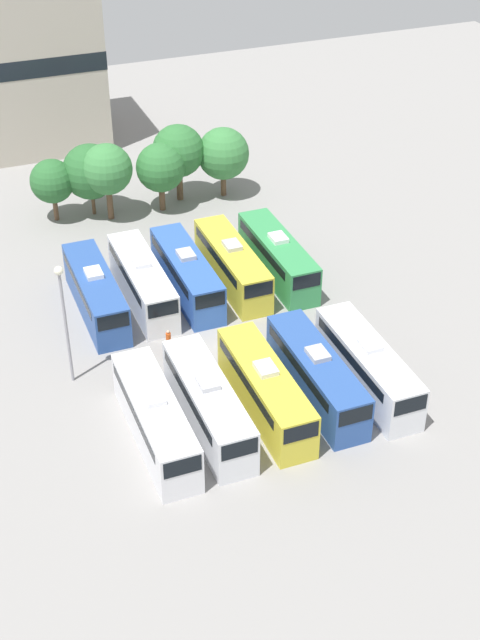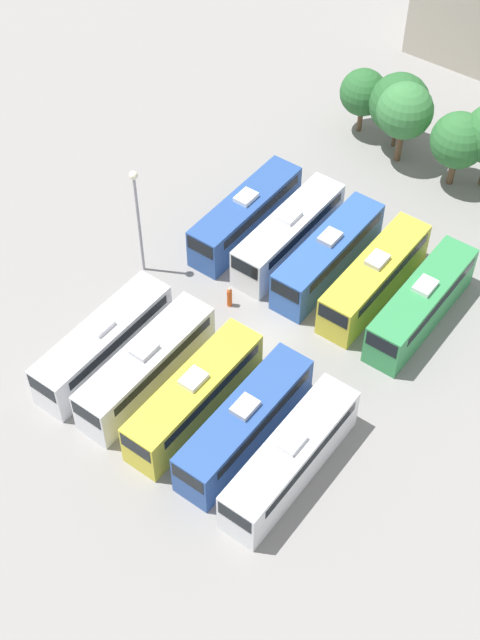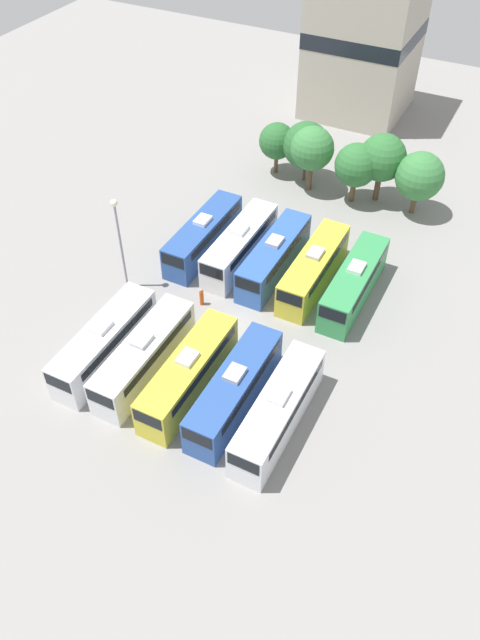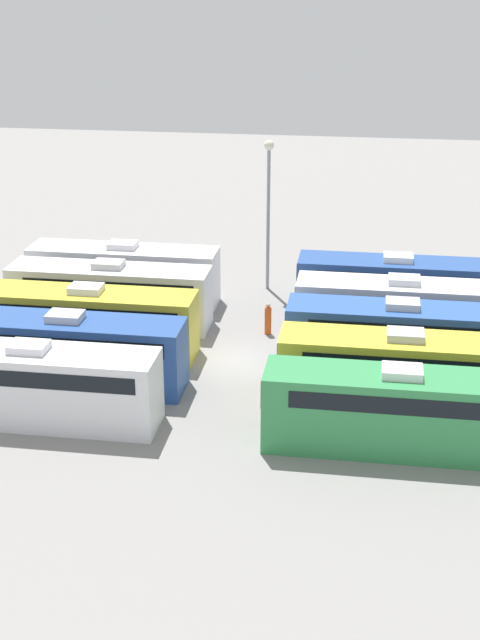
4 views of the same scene
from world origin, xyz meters
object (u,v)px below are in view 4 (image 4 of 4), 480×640
(bus_2, at_px, (89,320))
(bus_7, at_px, (401,336))
(bus_8, at_px, (404,370))
(bus_4, at_px, (33,383))
(bus_0, at_px, (125,273))
(bus_6, at_px, (403,310))
(bus_1, at_px, (111,293))
(bus_3, at_px, (68,350))
(bus_5, at_px, (397,286))
(worker_person, at_px, (268,320))
(light_pole, at_px, (269,192))
(bus_9, at_px, (400,409))

(bus_2, bearing_deg, bus_7, 90.65)
(bus_2, height_order, bus_7, same)
(bus_8, bearing_deg, bus_4, -76.72)
(bus_0, relative_size, bus_6, 1.00)
(bus_7, bearing_deg, bus_6, 177.64)
(bus_1, distance_m, bus_2, 3.90)
(bus_3, distance_m, bus_5, 18.78)
(bus_1, height_order, worker_person, bus_1)
(bus_8, bearing_deg, bus_5, -179.21)
(bus_6, relative_size, light_pole, 1.21)
(bus_0, relative_size, bus_7, 1.00)
(bus_2, xyz_separation_m, light_pole, (-10.98, 7.70, 4.20))
(bus_7, xyz_separation_m, bus_8, (3.81, 0.05, 0.00))
(bus_1, bearing_deg, light_pole, 132.57)
(bus_7, distance_m, light_pole, 13.94)
(bus_6, distance_m, light_pole, 11.53)
(light_pole, bearing_deg, bus_2, -35.03)
(bus_5, distance_m, bus_8, 11.03)
(bus_0, relative_size, bus_3, 1.00)
(bus_0, height_order, bus_3, same)
(bus_7, bearing_deg, bus_4, -64.31)
(bus_2, relative_size, bus_9, 1.00)
(bus_6, height_order, bus_8, same)
(bus_7, bearing_deg, worker_person, -118.17)
(bus_7, xyz_separation_m, worker_person, (-3.67, -6.85, -0.99))
(bus_1, height_order, bus_5, same)
(bus_0, bearing_deg, bus_2, 1.55)
(bus_2, distance_m, light_pole, 14.05)
(bus_3, height_order, bus_9, same)
(worker_person, bearing_deg, bus_7, 61.83)
(bus_5, bearing_deg, bus_7, 0.80)
(bus_5, xyz_separation_m, bus_8, (11.03, 0.15, 0.00))
(bus_0, bearing_deg, bus_8, 54.83)
(bus_7, bearing_deg, bus_9, -1.20)
(light_pole, bearing_deg, bus_5, 64.88)
(bus_0, distance_m, bus_4, 14.75)
(bus_0, bearing_deg, bus_9, 46.15)
(bus_6, xyz_separation_m, bus_9, (11.13, -0.30, 0.00))
(bus_0, bearing_deg, worker_person, 67.82)
(worker_person, xyz_separation_m, light_pole, (-7.14, -0.90, 5.19))
(bus_1, distance_m, bus_4, 11.22)
(bus_8, bearing_deg, bus_1, -115.91)
(bus_1, relative_size, bus_3, 1.00)
(bus_4, distance_m, bus_8, 16.06)
(bus_1, distance_m, bus_7, 15.89)
(bus_8, bearing_deg, bus_3, -89.64)
(bus_1, height_order, bus_4, same)
(bus_0, height_order, bus_5, same)
(bus_5, bearing_deg, light_pole, -115.12)
(bus_1, xyz_separation_m, bus_9, (11.34, 15.29, 0.00))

